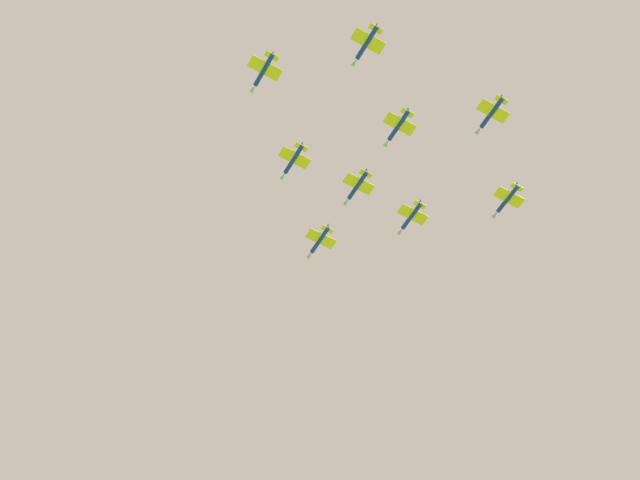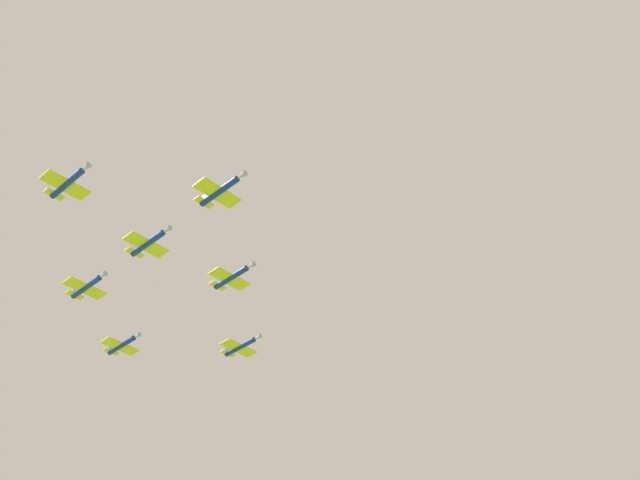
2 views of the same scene
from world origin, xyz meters
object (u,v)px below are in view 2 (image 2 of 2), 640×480
at_px(jet_starboard_inner, 68,183).
at_px(jet_port_outer, 148,243).
at_px(jet_starboard_trail, 122,345).
at_px(jet_port_inner, 232,277).
at_px(jet_port_trail, 87,287).
at_px(jet_lead, 220,191).
at_px(jet_starboard_outer, 241,347).

height_order(jet_starboard_inner, jet_port_outer, jet_starboard_inner).
distance_m(jet_port_outer, jet_starboard_trail, 34.97).
xyz_separation_m(jet_port_outer, jet_starboard_trail, (-32.27, -13.47, 0.30)).
height_order(jet_port_inner, jet_starboard_inner, jet_starboard_inner).
bearing_deg(jet_port_outer, jet_starboard_inner, 5.71).
bearing_deg(jet_port_inner, jet_starboard_trail, -90.00).
xyz_separation_m(jet_port_inner, jet_port_trail, (0.10, -25.44, -0.58)).
height_order(jet_port_inner, jet_port_outer, jet_port_inner).
bearing_deg(jet_port_trail, jet_lead, 90.00).
distance_m(jet_lead, jet_port_inner, 23.04).
bearing_deg(jet_starboard_trail, jet_starboard_outer, 135.00).
distance_m(jet_port_inner, jet_starboard_inner, 32.60).
bearing_deg(jet_port_trail, jet_port_outer, 90.00).
bearing_deg(jet_starboard_trail, jet_lead, 71.57).
distance_m(jet_port_inner, jet_port_outer, 16.38).
relative_size(jet_port_inner, jet_starboard_inner, 1.00).
bearing_deg(jet_lead, jet_port_outer, -90.00).
bearing_deg(jet_port_inner, jet_lead, 45.00).
height_order(jet_port_inner, jet_starboard_trail, jet_port_inner).
bearing_deg(jet_lead, jet_port_trail, -90.00).
xyz_separation_m(jet_starboard_inner, jet_port_trail, (-25.01, -4.68, -1.72)).
xyz_separation_m(jet_starboard_inner, jet_starboard_outer, (-48.04, 18.58, -1.60)).
relative_size(jet_port_inner, jet_starboard_trail, 1.00).
relative_size(jet_port_inner, jet_starboard_outer, 1.00).
distance_m(jet_lead, jet_port_outer, 17.92).
distance_m(jet_starboard_inner, jet_starboard_outer, 51.53).
distance_m(jet_starboard_inner, jet_port_trail, 25.50).
relative_size(jet_port_outer, jet_port_trail, 1.00).
distance_m(jet_port_outer, jet_port_trail, 17.92).
relative_size(jet_port_outer, jet_starboard_trail, 1.00).
distance_m(jet_port_trail, jet_starboard_trail, 20.86).
bearing_deg(jet_starboard_trail, jet_port_trail, 38.66).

